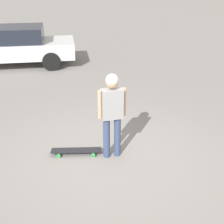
# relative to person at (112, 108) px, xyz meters

# --- Properties ---
(ground_plane) EXTENTS (220.00, 220.00, 0.00)m
(ground_plane) POSITION_rel_person_xyz_m (0.00, 0.00, -1.02)
(ground_plane) COLOR gray
(person) EXTENTS (0.43, 0.39, 1.67)m
(person) POSITION_rel_person_xyz_m (0.00, 0.00, 0.00)
(person) COLOR #38476B
(person) RESTS_ON ground_plane
(skateboard) EXTENTS (0.98, 0.58, 0.09)m
(skateboard) POSITION_rel_person_xyz_m (0.67, 0.21, -0.94)
(skateboard) COLOR #232328
(skateboard) RESTS_ON ground_plane
(car_parked_near) EXTENTS (4.72, 3.77, 1.42)m
(car_parked_near) POSITION_rel_person_xyz_m (5.68, -4.48, -0.28)
(car_parked_near) COLOR silver
(car_parked_near) RESTS_ON ground_plane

